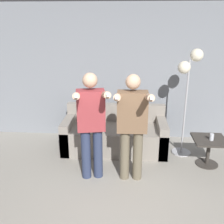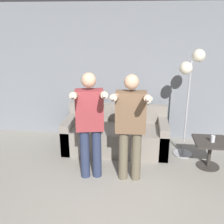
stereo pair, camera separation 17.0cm
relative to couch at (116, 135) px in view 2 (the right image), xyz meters
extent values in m
cube|color=gray|center=(0.16, 0.63, 1.03)|extent=(10.00, 0.05, 2.60)
cube|color=gray|center=(0.00, -0.03, -0.05)|extent=(1.85, 0.82, 0.45)
cube|color=gray|center=(0.00, 0.31, 0.34)|extent=(1.85, 0.14, 0.33)
cube|color=gray|center=(-0.85, -0.03, 0.02)|extent=(0.16, 0.82, 0.59)
cube|color=gray|center=(0.85, -0.03, 0.02)|extent=(0.16, 0.82, 0.59)
cylinder|color=#2D3856|center=(-0.37, -0.97, 0.12)|extent=(0.14, 0.14, 0.78)
cylinder|color=#2D3856|center=(-0.20, -0.94, 0.12)|extent=(0.14, 0.14, 0.78)
cube|color=#9E383D|center=(-0.28, -0.96, 0.80)|extent=(0.43, 0.29, 0.59)
sphere|color=#D8AD8C|center=(-0.28, -0.96, 1.23)|extent=(0.21, 0.21, 0.21)
cylinder|color=#D8AD8C|center=(-0.42, -1.23, 1.09)|extent=(0.19, 0.51, 0.21)
cube|color=white|center=(-0.38, -1.47, 1.15)|extent=(0.06, 0.13, 0.06)
cylinder|color=#D8AD8C|center=(-0.05, -1.16, 1.09)|extent=(0.19, 0.51, 0.21)
cube|color=white|center=(-0.01, -1.40, 1.15)|extent=(0.06, 0.13, 0.06)
cylinder|color=#6B604C|center=(0.20, -0.96, 0.12)|extent=(0.14, 0.14, 0.78)
cylinder|color=#6B604C|center=(0.40, -0.95, 0.12)|extent=(0.14, 0.14, 0.78)
cube|color=brown|center=(0.30, -0.96, 0.79)|extent=(0.43, 0.23, 0.58)
sphere|color=#D8AD8C|center=(0.30, -0.96, 1.22)|extent=(0.21, 0.21, 0.21)
cylinder|color=#D8AD8C|center=(0.10, -1.20, 1.08)|extent=(0.10, 0.51, 0.21)
cube|color=white|center=(0.11, -1.45, 1.13)|extent=(0.04, 0.13, 0.06)
cylinder|color=#D8AD8C|center=(0.51, -1.19, 1.08)|extent=(0.10, 0.51, 0.21)
cube|color=white|center=(0.51, -1.44, 1.13)|extent=(0.04, 0.13, 0.06)
ellipsoid|color=silver|center=(0.47, 0.31, 0.58)|extent=(0.31, 0.13, 0.14)
sphere|color=silver|center=(0.60, 0.31, 0.63)|extent=(0.10, 0.10, 0.10)
ellipsoid|color=silver|center=(0.31, 0.33, 0.53)|extent=(0.17, 0.04, 0.04)
cone|color=silver|center=(0.59, 0.29, 0.66)|extent=(0.03, 0.03, 0.03)
cone|color=silver|center=(0.59, 0.32, 0.66)|extent=(0.03, 0.03, 0.03)
cylinder|color=#B2B2B7|center=(1.21, -0.08, -0.26)|extent=(0.34, 0.34, 0.02)
cylinder|color=#B2B2B7|center=(1.21, -0.08, 0.56)|extent=(0.03, 0.03, 1.67)
sphere|color=white|center=(1.31, -0.08, 1.48)|extent=(0.21, 0.21, 0.21)
sphere|color=white|center=(1.13, -0.08, 1.28)|extent=(0.21, 0.21, 0.21)
cylinder|color=#38332D|center=(1.57, -0.47, -0.27)|extent=(0.36, 0.36, 0.02)
cylinder|color=#38332D|center=(1.57, -0.47, -0.06)|extent=(0.06, 0.06, 0.43)
cube|color=#38332D|center=(1.57, -0.47, 0.17)|extent=(0.52, 0.52, 0.03)
cylinder|color=silver|center=(1.58, -0.51, 0.24)|extent=(0.07, 0.07, 0.11)
camera|label=1|loc=(0.26, -4.42, 1.99)|focal=42.00mm
camera|label=2|loc=(0.43, -4.40, 1.99)|focal=42.00mm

